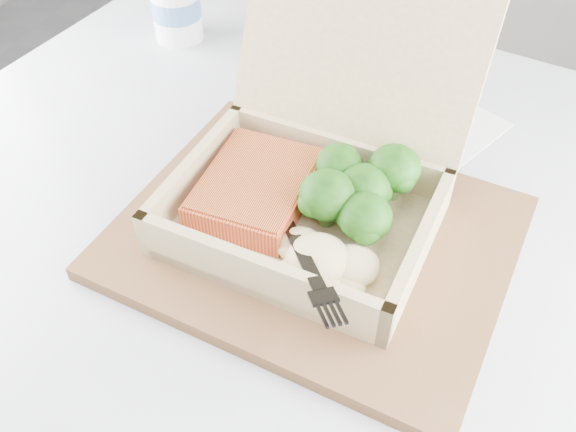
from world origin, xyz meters
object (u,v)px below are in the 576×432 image
at_px(takeout_container, 321,159).
at_px(paper_cup, 176,7).
at_px(serving_tray, 315,237).
at_px(cafe_table, 267,341).

height_order(takeout_container, paper_cup, takeout_container).
bearing_deg(serving_tray, paper_cup, 135.56).
distance_m(serving_tray, paper_cup, 0.40).
bearing_deg(serving_tray, takeout_container, 103.83).
relative_size(cafe_table, takeout_container, 3.57).
height_order(cafe_table, paper_cup, paper_cup).
xyz_separation_m(serving_tray, takeout_container, (-0.01, 0.04, 0.06)).
bearing_deg(takeout_container, paper_cup, 143.73).
bearing_deg(cafe_table, serving_tray, -0.05).
xyz_separation_m(takeout_container, paper_cup, (-0.27, 0.24, -0.02)).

